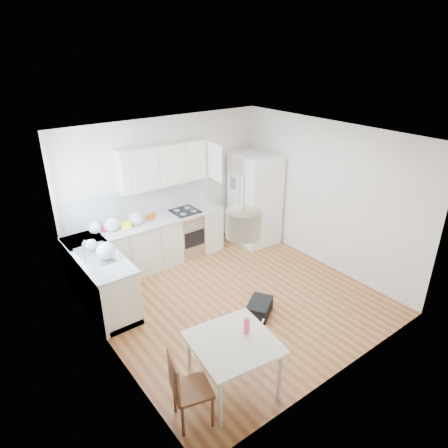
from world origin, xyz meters
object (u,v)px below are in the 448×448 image
object	(u,v)px
refrigerator	(255,198)
gym_bag	(259,308)
dining_chair	(193,388)
dining_table	(233,347)

from	to	relation	value
refrigerator	gym_bag	size ratio (longest dim) A/B	3.81
refrigerator	gym_bag	xyz separation A→B (m)	(-1.67, -2.06, -0.82)
refrigerator	gym_bag	distance (m)	2.77
dining_chair	gym_bag	size ratio (longest dim) A/B	1.91
refrigerator	dining_table	size ratio (longest dim) A/B	1.77
gym_bag	refrigerator	bearing A→B (deg)	18.46
refrigerator	dining_table	world-z (taller)	refrigerator
dining_chair	gym_bag	distance (m)	2.14
dining_table	dining_chair	distance (m)	0.65
dining_table	dining_chair	size ratio (longest dim) A/B	1.12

